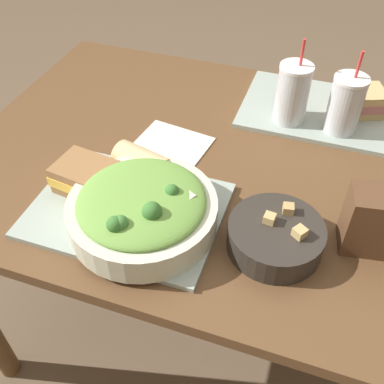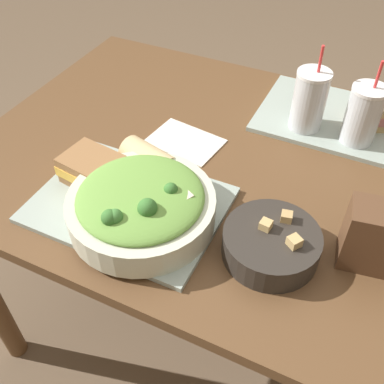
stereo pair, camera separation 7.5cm
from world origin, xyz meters
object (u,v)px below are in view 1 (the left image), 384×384
at_px(sandwich_far, 361,101).
at_px(drink_cup_red, 345,106).
at_px(napkin_folded, 174,142).
at_px(soup_bowl, 276,236).
at_px(drink_cup_dark, 292,95).
at_px(salad_bowl, 142,209).
at_px(chip_bag, 376,221).
at_px(sandwich_near, 86,177).
at_px(baguette_near, 143,164).

bearing_deg(sandwich_far, drink_cup_red, -135.01).
distance_m(drink_cup_red, napkin_folded, 0.43).
relative_size(soup_bowl, drink_cup_dark, 0.83).
relative_size(salad_bowl, drink_cup_dark, 1.33).
bearing_deg(soup_bowl, chip_bag, 20.34).
relative_size(salad_bowl, sandwich_near, 2.13).
bearing_deg(napkin_folded, baguette_near, -96.05).
height_order(drink_cup_dark, drink_cup_red, drink_cup_dark).
bearing_deg(drink_cup_dark, sandwich_near, -132.51).
relative_size(soup_bowl, sandwich_far, 1.30).
distance_m(salad_bowl, soup_bowl, 0.27).
bearing_deg(chip_bag, salad_bowl, -176.09).
relative_size(drink_cup_dark, chip_bag, 1.64).
bearing_deg(salad_bowl, drink_cup_dark, 65.39).
relative_size(chip_bag, napkin_folded, 0.71).
bearing_deg(napkin_folded, sandwich_far, 32.91).
bearing_deg(baguette_near, sandwich_far, -31.35).
bearing_deg(drink_cup_dark, napkin_folded, -145.08).
xyz_separation_m(sandwich_near, sandwich_far, (0.54, 0.50, 0.00)).
xyz_separation_m(salad_bowl, drink_cup_red, (0.34, 0.46, 0.03)).
xyz_separation_m(salad_bowl, soup_bowl, (0.26, 0.04, -0.02)).
relative_size(sandwich_far, napkin_folded, 0.75).
distance_m(sandwich_near, drink_cup_dark, 0.55).
height_order(drink_cup_red, chip_bag, drink_cup_red).
height_order(sandwich_far, drink_cup_dark, drink_cup_dark).
bearing_deg(drink_cup_dark, soup_bowl, -83.27).
bearing_deg(sandwich_far, napkin_folded, -169.37).
distance_m(salad_bowl, drink_cup_dark, 0.51).
bearing_deg(salad_bowl, sandwich_far, 55.62).
bearing_deg(sandwich_near, soup_bowl, 4.95).
relative_size(baguette_near, drink_cup_red, 0.64).
height_order(baguette_near, napkin_folded, baguette_near).
xyz_separation_m(sandwich_near, napkin_folded, (0.12, 0.23, -0.04)).
height_order(soup_bowl, sandwich_far, same).
bearing_deg(drink_cup_red, sandwich_near, -141.10).
bearing_deg(chip_bag, napkin_folded, 149.84).
distance_m(salad_bowl, sandwich_far, 0.68).
bearing_deg(drink_cup_red, napkin_folded, -155.22).
relative_size(sandwich_near, chip_bag, 1.03).
xyz_separation_m(sandwich_near, drink_cup_red, (0.50, 0.40, 0.04)).
bearing_deg(drink_cup_dark, sandwich_far, 29.74).
distance_m(sandwich_near, baguette_near, 0.13).
xyz_separation_m(baguette_near, drink_cup_red, (0.40, 0.33, 0.03)).
bearing_deg(drink_cup_red, salad_bowl, -126.52).
bearing_deg(baguette_near, drink_cup_red, -36.02).
distance_m(salad_bowl, baguette_near, 0.15).
distance_m(sandwich_near, sandwich_far, 0.74).
height_order(soup_bowl, sandwich_near, same).
height_order(salad_bowl, soup_bowl, salad_bowl).
xyz_separation_m(salad_bowl, chip_bag, (0.43, 0.10, 0.01)).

